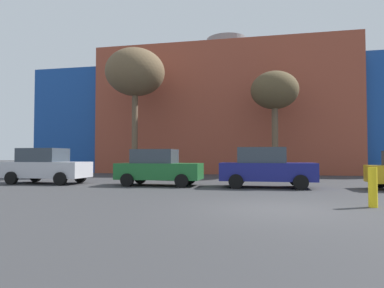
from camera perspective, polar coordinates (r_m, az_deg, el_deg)
name	(u,v)px	position (r m, az deg, el deg)	size (l,w,h in m)	color
ground_plane	(276,209)	(9.49, 14.23, -10.73)	(200.00, 200.00, 0.00)	#38383A
building_backdrop	(227,117)	(32.81, 6.03, 4.60)	(34.46, 11.97, 12.89)	#9E4733
parked_car_0	(46,166)	(19.27, -23.64, -3.46)	(4.29, 2.10, 1.86)	silver
parked_car_1	(158,167)	(16.53, -5.77, -4.01)	(4.11, 2.01, 1.78)	#1E662D
parked_car_2	(266,167)	(15.79, 12.46, -3.94)	(4.26, 2.09, 1.84)	navy
bare_tree_0	(275,92)	(24.16, 13.92, 8.65)	(3.29, 3.29, 7.35)	brown
bare_tree_1	(135,73)	(25.42, -9.69, 11.83)	(4.34, 4.34, 9.36)	brown
bollard_yellow_0	(373,187)	(10.74, 28.49, -6.50)	(0.24, 0.24, 1.13)	yellow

